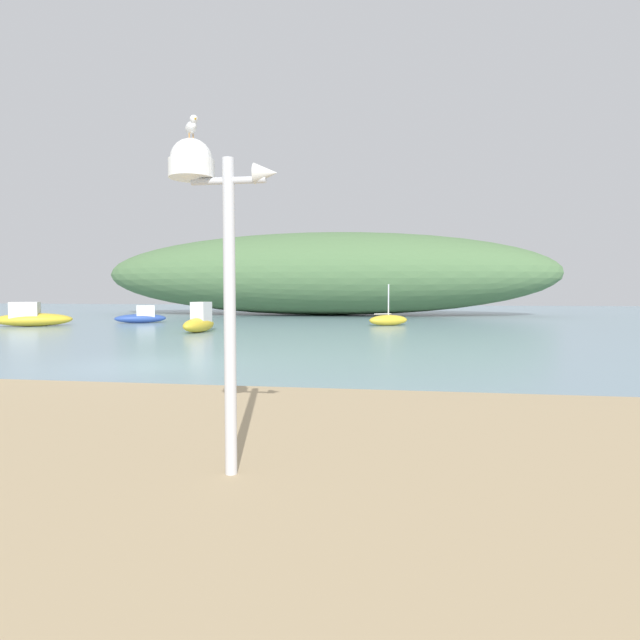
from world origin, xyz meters
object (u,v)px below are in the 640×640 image
Objects in this scene: mast_structure at (207,207)px; motorboat_centre_water at (31,317)px; motorboat_mid_channel at (200,321)px; motorboat_west_reach at (142,317)px; seagull_on_radar at (191,126)px; sailboat_near_shore at (388,320)px.

motorboat_centre_water is at bearing 130.99° from mast_structure.
motorboat_west_reach is at bearing 135.21° from motorboat_mid_channel.
mast_structure reaches higher than motorboat_centre_water.
motorboat_mid_channel is (6.33, -6.28, 0.12)m from motorboat_west_reach.
seagull_on_radar reaches higher than motorboat_centre_water.
mast_structure is 28.93m from motorboat_centre_water.
seagull_on_radar is (-0.15, -0.01, 0.79)m from mast_structure.
motorboat_west_reach is at bearing 118.67° from seagull_on_radar.
motorboat_west_reach is 1.18× the size of motorboat_mid_channel.
motorboat_centre_water is 11.42m from motorboat_mid_channel.
sailboat_near_shore is 20.60m from motorboat_centre_water.
motorboat_mid_channel is (11.14, -2.54, 0.01)m from motorboat_centre_water.
sailboat_near_shore is (1.35, 25.47, -2.55)m from mast_structure.
motorboat_mid_channel is at bearing 112.01° from mast_structure.
sailboat_near_shore is 0.59× the size of motorboat_centre_water.
sailboat_near_shore is at bearing 34.40° from motorboat_mid_channel.
sailboat_near_shore reaches higher than motorboat_centre_water.
mast_structure reaches higher than motorboat_mid_channel.
mast_structure is 25.64m from sailboat_near_shore.
sailboat_near_shore is at bearing 86.96° from mast_structure.
sailboat_near_shore reaches higher than motorboat_mid_channel.
motorboat_mid_channel reaches higher than motorboat_centre_water.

